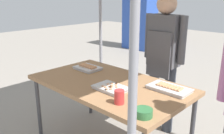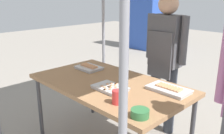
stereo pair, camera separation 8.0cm
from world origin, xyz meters
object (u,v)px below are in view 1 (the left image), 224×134
vendor_woman (164,53)px  condiment_bowl (143,113)px  tray_grilled_sausages (169,88)px  tray_pork_links (88,68)px  tray_meat_skewers (111,88)px  stall_table (109,87)px  neighbor_stall_left (140,14)px  drink_cup_near_edge (119,97)px

vendor_woman → condiment_bowl: bearing=115.8°
tray_grilled_sausages → tray_pork_links: 1.03m
tray_meat_skewers → tray_pork_links: (-0.63, 0.26, 0.00)m
stall_table → neighbor_stall_left: 5.09m
tray_meat_skewers → tray_grilled_sausages: bearing=42.0°
stall_table → neighbor_stall_left: bearing=124.2°
stall_table → drink_cup_near_edge: size_ratio=13.86×
tray_meat_skewers → tray_pork_links: 0.68m
stall_table → vendor_woman: (0.17, 0.73, 0.25)m
tray_grilled_sausages → tray_meat_skewers: 0.54m
stall_table → vendor_woman: bearing=77.2°
condiment_bowl → vendor_woman: vendor_woman is taller
stall_table → tray_grilled_sausages: 0.60m
tray_pork_links → drink_cup_near_edge: size_ratio=2.57×
tray_grilled_sausages → vendor_woman: vendor_woman is taller
stall_table → neighbor_stall_left: size_ratio=0.78×
neighbor_stall_left → stall_table: bearing=-55.8°
condiment_bowl → drink_cup_near_edge: drink_cup_near_edge is taller
tray_grilled_sausages → neighbor_stall_left: bearing=130.6°
drink_cup_near_edge → stall_table: bearing=144.6°
drink_cup_near_edge → neighbor_stall_left: bearing=125.9°
tray_meat_skewers → condiment_bowl: bearing=-21.3°
stall_table → tray_meat_skewers: 0.21m
tray_grilled_sausages → stall_table: bearing=-156.7°
drink_cup_near_edge → neighbor_stall_left: (-3.26, 4.49, 0.22)m
vendor_woman → tray_meat_skewers: bearing=89.0°
tray_meat_skewers → condiment_bowl: 0.56m
tray_meat_skewers → neighbor_stall_left: size_ratio=0.15×
tray_pork_links → tray_meat_skewers: bearing=-22.4°
tray_pork_links → neighbor_stall_left: neighbor_stall_left is taller
tray_grilled_sausages → tray_meat_skewers: bearing=-138.0°
condiment_bowl → neighbor_stall_left: bearing=127.9°
stall_table → drink_cup_near_edge: bearing=-35.4°
condiment_bowl → drink_cup_near_edge: bearing=171.8°
vendor_woman → neighbor_stall_left: size_ratio=0.78×
tray_pork_links → stall_table: bearing=-16.0°
tray_grilled_sausages → tray_meat_skewers: (-0.40, -0.36, -0.00)m
stall_table → neighbor_stall_left: (-2.85, 4.21, 0.33)m
tray_pork_links → drink_cup_near_edge: bearing=-25.7°
stall_table → tray_pork_links: size_ratio=5.39×
tray_pork_links → vendor_woman: bearing=42.5°
tray_pork_links → neighbor_stall_left: (-2.38, 4.07, 0.26)m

